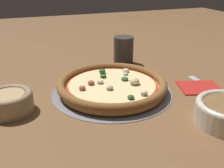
% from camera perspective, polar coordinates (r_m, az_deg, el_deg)
% --- Properties ---
extents(ground_plane, '(3.00, 3.00, 0.00)m').
position_cam_1_polar(ground_plane, '(0.81, -0.00, -1.71)').
color(ground_plane, brown).
extents(pizza_tray, '(0.37, 0.37, 0.01)m').
position_cam_1_polar(pizza_tray, '(0.81, -0.00, -1.54)').
color(pizza_tray, gray).
rests_on(pizza_tray, ground_plane).
extents(pizza, '(0.33, 0.33, 0.04)m').
position_cam_1_polar(pizza, '(0.80, 0.02, -0.19)').
color(pizza, tan).
rests_on(pizza, pizza_tray).
extents(bowl_near, '(0.12, 0.12, 0.06)m').
position_cam_1_polar(bowl_near, '(0.74, -21.41, -3.51)').
color(bowl_near, '#9E8466').
rests_on(bowl_near, ground_plane).
extents(drinking_cup, '(0.08, 0.08, 0.11)m').
position_cam_1_polar(drinking_cup, '(1.04, 2.52, 7.33)').
color(drinking_cup, '#383333').
rests_on(drinking_cup, ground_plane).
extents(napkin, '(0.15, 0.13, 0.01)m').
position_cam_1_polar(napkin, '(0.88, 18.54, -0.60)').
color(napkin, '#B2231E').
rests_on(napkin, ground_plane).
extents(fork, '(0.02, 0.17, 0.00)m').
position_cam_1_polar(fork, '(0.91, 19.33, 0.07)').
color(fork, '#B7B7BC').
rests_on(fork, ground_plane).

